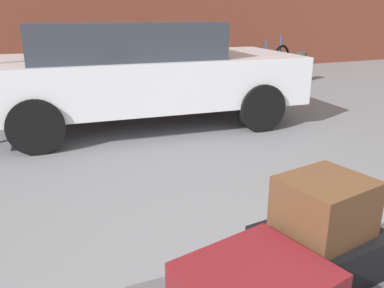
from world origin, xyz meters
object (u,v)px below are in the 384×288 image
at_px(bollard_kerb_near, 186,74).
at_px(duffel_bag_brown_topmost_pile, 325,206).
at_px(bicycle_leaning, 270,60).
at_px(bollard_kerb_far, 300,67).
at_px(bollard_kerb_mid, 250,70).
at_px(parked_car, 138,71).
at_px(suitcase_black_rear_left, 319,251).

bearing_deg(bollard_kerb_near, duffel_bag_brown_topmost_pile, -106.60).
bearing_deg(duffel_bag_brown_topmost_pile, bollard_kerb_near, 63.32).
bearing_deg(duffel_bag_brown_topmost_pile, bicycle_leaning, 47.73).
height_order(bollard_kerb_near, bollard_kerb_far, same).
bearing_deg(bicycle_leaning, bollard_kerb_mid, -138.65).
bearing_deg(parked_car, bollard_kerb_near, 52.46).
bearing_deg(bollard_kerb_far, bollard_kerb_near, 180.00).
distance_m(bicycle_leaning, bollard_kerb_near, 2.95).
height_order(parked_car, bollard_kerb_mid, parked_car).
relative_size(suitcase_black_rear_left, bicycle_leaning, 0.34).
relative_size(parked_car, bollard_kerb_mid, 6.66).
xyz_separation_m(bicycle_leaning, bollard_kerb_mid, (-1.26, -1.11, -0.04)).
bearing_deg(duffel_bag_brown_topmost_pile, bollard_kerb_mid, 51.62).
height_order(duffel_bag_brown_topmost_pile, bollard_kerb_near, duffel_bag_brown_topmost_pile).
height_order(suitcase_black_rear_left, bollard_kerb_mid, bollard_kerb_mid).
bearing_deg(bicycle_leaning, suitcase_black_rear_left, -122.19).
bearing_deg(suitcase_black_rear_left, bicycle_leaning, 51.37).
bearing_deg(bollard_kerb_near, suitcase_black_rear_left, -106.60).
relative_size(duffel_bag_brown_topmost_pile, parked_car, 0.09).
distance_m(bicycle_leaning, bollard_kerb_far, 1.11).
relative_size(parked_car, bollard_kerb_far, 6.66).
relative_size(suitcase_black_rear_left, parked_car, 0.13).
bearing_deg(bollard_kerb_near, bollard_kerb_far, 0.00).
bearing_deg(suitcase_black_rear_left, bollard_kerb_mid, 55.26).
xyz_separation_m(bicycle_leaning, bollard_kerb_far, (0.08, -1.11, -0.04)).
distance_m(suitcase_black_rear_left, bollard_kerb_far, 7.71).
relative_size(bicycle_leaning, bollard_kerb_mid, 2.49).
bearing_deg(suitcase_black_rear_left, duffel_bag_brown_topmost_pile, 0.00).
bearing_deg(parked_car, duffel_bag_brown_topmost_pile, -93.77).
height_order(duffel_bag_brown_topmost_pile, parked_car, parked_car).
bearing_deg(bollard_kerb_near, bicycle_leaning, 22.02).
distance_m(bollard_kerb_mid, bollard_kerb_far, 1.34).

